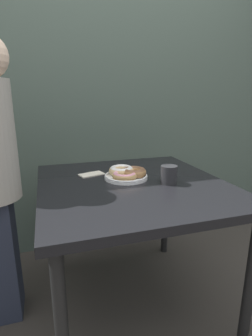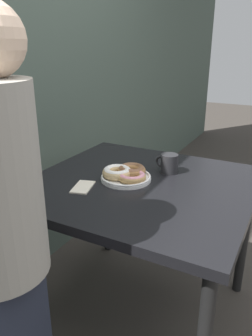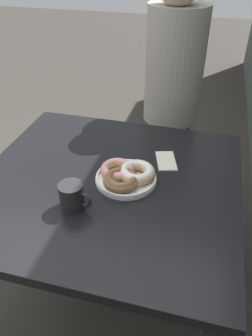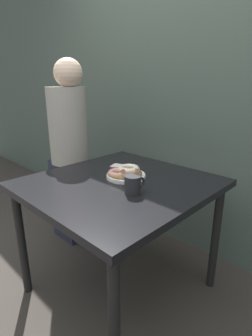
# 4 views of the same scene
# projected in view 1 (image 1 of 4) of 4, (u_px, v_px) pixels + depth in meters

# --- Properties ---
(wall_back) EXTENTS (8.00, 0.05, 2.60)m
(wall_back) POSITION_uv_depth(u_px,v_px,m) (100.00, 81.00, 1.93)
(wall_back) COLOR #47564C
(wall_back) RESTS_ON ground_plane
(dining_table) EXTENTS (0.95, 1.00, 0.76)m
(dining_table) POSITION_uv_depth(u_px,v_px,m) (133.00, 197.00, 1.39)
(dining_table) COLOR black
(dining_table) RESTS_ON ground_plane
(donut_plate) EXTENTS (0.25, 0.25, 0.06)m
(donut_plate) POSITION_uv_depth(u_px,v_px,m) (126.00, 173.00, 1.42)
(donut_plate) COLOR white
(donut_plate) RESTS_ON dining_table
(coffee_mug) EXTENTS (0.08, 0.12, 0.09)m
(coffee_mug) POSITION_uv_depth(u_px,v_px,m) (169.00, 174.00, 1.34)
(coffee_mug) COLOR #232326
(coffee_mug) RESTS_ON dining_table
(napkin) EXTENTS (0.15, 0.11, 0.01)m
(napkin) POSITION_uv_depth(u_px,v_px,m) (92.00, 174.00, 1.50)
(napkin) COLOR beige
(napkin) RESTS_ON dining_table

